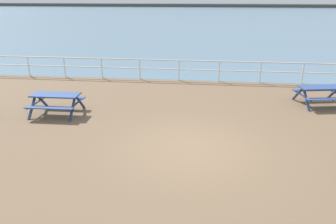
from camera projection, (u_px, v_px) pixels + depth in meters
name	position (u px, v px, depth m)	size (l,w,h in m)	color
ground_plane	(192.00, 151.00, 9.55)	(30.00, 24.00, 0.20)	brown
sea_band	(205.00, 17.00, 58.49)	(142.00, 90.00, 0.01)	slate
distant_shoreline	(206.00, 7.00, 98.41)	(142.00, 6.00, 1.80)	#4C4C47
seaward_railing	(199.00, 67.00, 16.44)	(23.07, 0.07, 1.08)	white
picnic_table_mid_centre	(56.00, 99.00, 12.03)	(1.82, 1.57, 0.80)	#334C84
picnic_table_far_left	(321.00, 91.00, 12.98)	(2.04, 1.82, 0.80)	#334C84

